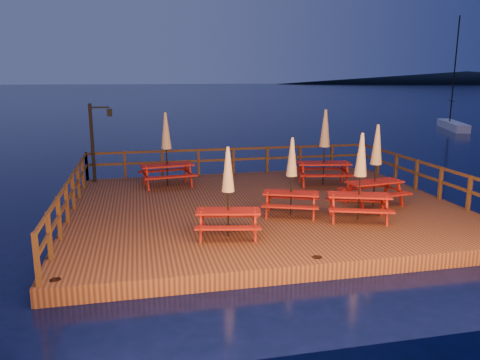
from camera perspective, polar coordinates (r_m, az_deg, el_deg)
The scene contains 13 objects.
ground at distance 15.11m, azimuth 2.88°, elevation -4.40°, with size 500.00×500.00×0.00m, color black.
deck at distance 15.05m, azimuth 2.89°, elevation -3.67°, with size 12.00×10.00×0.40m, color #422015.
deck_piles at distance 15.20m, azimuth 2.87°, elevation -5.48°, with size 11.44×9.44×1.40m.
railing at distance 16.50m, azimuth 1.31°, elevation 1.24°, with size 11.80×9.75×1.10m.
lamp_post at distance 18.68m, azimuth -17.14°, elevation 5.22°, with size 0.85×0.18×3.00m.
headland_right at distance 308.49m, azimuth 25.91°, elevation 11.19°, with size 230.40×86.40×7.00m, color black.
sailboat at distance 43.56m, azimuth 24.49°, elevation 6.07°, with size 3.35×6.26×9.38m.
picnic_table_0 at distance 17.64m, azimuth 10.25°, elevation 4.08°, with size 2.23×1.96×2.81m.
picnic_table_1 at distance 11.68m, azimuth -1.46°, elevation -1.32°, with size 1.85×1.63×2.31m.
picnic_table_2 at distance 13.46m, azimuth 14.44°, elevation 0.53°, with size 2.11×1.91×2.49m.
picnic_table_3 at distance 17.35m, azimuth -8.97°, elevation 3.83°, with size 2.11×1.82×2.72m.
picnic_table_4 at distance 13.59m, azimuth 6.30°, elevation 0.56°, with size 1.98×1.82×2.30m.
picnic_table_5 at distance 15.20m, azimuth 16.22°, elevation 1.91°, with size 2.00×1.73×2.55m.
Camera 1 is at (-3.83, -13.94, 4.41)m, focal length 35.00 mm.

